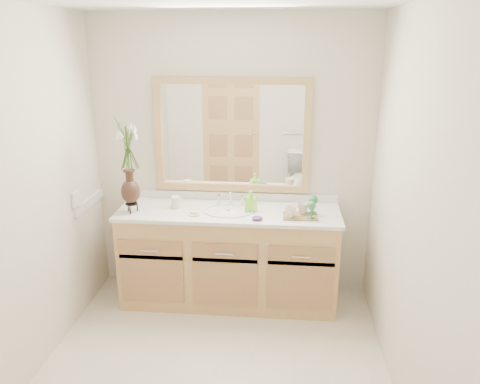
# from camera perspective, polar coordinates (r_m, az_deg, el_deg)

# --- Properties ---
(floor) EXTENTS (2.60, 2.60, 0.00)m
(floor) POSITION_cam_1_polar(r_m,az_deg,el_deg) (3.41, -3.42, -21.59)
(floor) COLOR beige
(floor) RESTS_ON ground
(wall_back) EXTENTS (2.40, 0.02, 2.40)m
(wall_back) POSITION_cam_1_polar(r_m,az_deg,el_deg) (4.04, -0.96, 4.07)
(wall_back) COLOR beige
(wall_back) RESTS_ON floor
(wall_front) EXTENTS (2.40, 0.02, 2.40)m
(wall_front) POSITION_cam_1_polar(r_m,az_deg,el_deg) (1.68, -11.26, -17.93)
(wall_front) COLOR beige
(wall_front) RESTS_ON floor
(wall_left) EXTENTS (0.02, 2.60, 2.40)m
(wall_left) POSITION_cam_1_polar(r_m,az_deg,el_deg) (3.22, -25.51, -1.42)
(wall_left) COLOR beige
(wall_left) RESTS_ON floor
(wall_right) EXTENTS (0.02, 2.60, 2.40)m
(wall_right) POSITION_cam_1_polar(r_m,az_deg,el_deg) (2.87, 20.51, -2.98)
(wall_right) COLOR beige
(wall_right) RESTS_ON floor
(vanity) EXTENTS (1.80, 0.55, 0.80)m
(vanity) POSITION_cam_1_polar(r_m,az_deg,el_deg) (4.04, -1.35, -7.99)
(vanity) COLOR tan
(vanity) RESTS_ON floor
(counter) EXTENTS (1.84, 0.57, 0.03)m
(counter) POSITION_cam_1_polar(r_m,az_deg,el_deg) (3.88, -1.39, -2.47)
(counter) COLOR white
(counter) RESTS_ON vanity
(sink) EXTENTS (0.38, 0.34, 0.23)m
(sink) POSITION_cam_1_polar(r_m,az_deg,el_deg) (3.88, -1.42, -3.10)
(sink) COLOR white
(sink) RESTS_ON counter
(mirror) EXTENTS (1.32, 0.04, 0.97)m
(mirror) POSITION_cam_1_polar(r_m,az_deg,el_deg) (3.97, -1.01, 6.87)
(mirror) COLOR white
(mirror) RESTS_ON wall_back
(switch_plate) EXTENTS (0.02, 0.12, 0.12)m
(switch_plate) POSITION_cam_1_polar(r_m,az_deg,el_deg) (3.91, -19.38, -0.78)
(switch_plate) COLOR white
(switch_plate) RESTS_ON wall_left
(flower_vase) EXTENTS (0.18, 0.18, 0.74)m
(flower_vase) POSITION_cam_1_polar(r_m,az_deg,el_deg) (3.80, -13.54, 4.71)
(flower_vase) COLOR black
(flower_vase) RESTS_ON counter
(tumbler) EXTENTS (0.08, 0.08, 0.10)m
(tumbler) POSITION_cam_1_polar(r_m,az_deg,el_deg) (3.95, -7.83, -1.26)
(tumbler) COLOR beige
(tumbler) RESTS_ON counter
(soap_dish) EXTENTS (0.10, 0.10, 0.03)m
(soap_dish) POSITION_cam_1_polar(r_m,az_deg,el_deg) (3.79, -5.62, -2.65)
(soap_dish) COLOR beige
(soap_dish) RESTS_ON counter
(soap_bottle) EXTENTS (0.09, 0.09, 0.16)m
(soap_bottle) POSITION_cam_1_polar(r_m,az_deg,el_deg) (3.84, 1.34, -1.20)
(soap_bottle) COLOR #7FE535
(soap_bottle) RESTS_ON counter
(purple_dish) EXTENTS (0.09, 0.07, 0.03)m
(purple_dish) POSITION_cam_1_polar(r_m,az_deg,el_deg) (3.67, 2.11, -3.21)
(purple_dish) COLOR #4F2776
(purple_dish) RESTS_ON counter
(tray) EXTENTS (0.28, 0.19, 0.01)m
(tray) POSITION_cam_1_polar(r_m,az_deg,el_deg) (3.76, 7.33, -2.94)
(tray) COLOR brown
(tray) RESTS_ON counter
(mug_left) EXTENTS (0.11, 0.11, 0.09)m
(mug_left) POSITION_cam_1_polar(r_m,az_deg,el_deg) (3.70, 6.17, -2.34)
(mug_left) COLOR beige
(mug_left) RESTS_ON tray
(mug_right) EXTENTS (0.12, 0.11, 0.10)m
(mug_right) POSITION_cam_1_polar(r_m,az_deg,el_deg) (3.79, 7.70, -1.91)
(mug_right) COLOR beige
(mug_right) RESTS_ON tray
(goblet_front) EXTENTS (0.06, 0.06, 0.14)m
(goblet_front) POSITION_cam_1_polar(r_m,az_deg,el_deg) (3.68, 8.75, -1.78)
(goblet_front) COLOR #297B3A
(goblet_front) RESTS_ON tray
(goblet_back) EXTENTS (0.07, 0.07, 0.15)m
(goblet_back) POSITION_cam_1_polar(r_m,az_deg,el_deg) (3.79, 8.96, -1.10)
(goblet_back) COLOR #297B3A
(goblet_back) RESTS_ON tray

